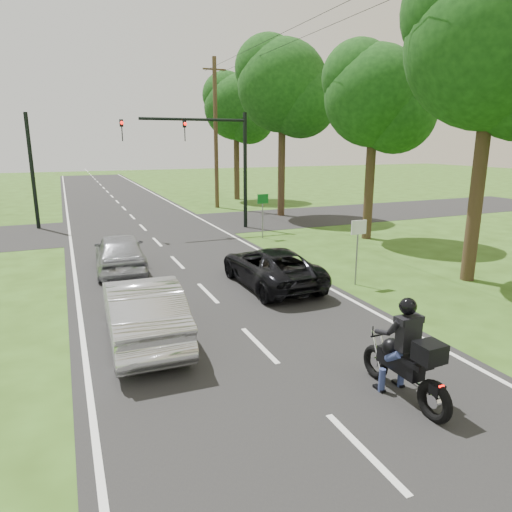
# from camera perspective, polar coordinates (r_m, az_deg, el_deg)

# --- Properties ---
(ground) EXTENTS (140.00, 140.00, 0.00)m
(ground) POSITION_cam_1_polar(r_m,az_deg,el_deg) (10.61, 0.39, -11.10)
(ground) COLOR #2D4814
(ground) RESTS_ON ground
(road) EXTENTS (8.00, 100.00, 0.01)m
(road) POSITION_cam_1_polar(r_m,az_deg,el_deg) (19.73, -11.14, 0.57)
(road) COLOR black
(road) RESTS_ON ground
(cross_road) EXTENTS (60.00, 7.00, 0.01)m
(cross_road) POSITION_cam_1_polar(r_m,az_deg,el_deg) (25.51, -13.95, 3.46)
(cross_road) COLOR black
(cross_road) RESTS_ON ground
(motorcycle_rider) EXTENTS (0.63, 2.23, 1.93)m
(motorcycle_rider) POSITION_cam_1_polar(r_m,az_deg,el_deg) (8.70, 18.39, -12.29)
(motorcycle_rider) COLOR black
(motorcycle_rider) RESTS_ON ground
(dark_suv) EXTENTS (2.11, 4.47, 1.24)m
(dark_suv) POSITION_cam_1_polar(r_m,az_deg,el_deg) (14.65, 1.86, -1.32)
(dark_suv) COLOR black
(dark_suv) RESTS_ON road
(silver_sedan) EXTENTS (1.70, 4.53, 1.48)m
(silver_sedan) POSITION_cam_1_polar(r_m,az_deg,el_deg) (10.95, -14.03, -6.46)
(silver_sedan) COLOR silver
(silver_sedan) RESTS_ON road
(silver_suv) EXTENTS (1.91, 4.26, 1.42)m
(silver_suv) POSITION_cam_1_polar(r_m,az_deg,el_deg) (16.84, -16.63, 0.45)
(silver_suv) COLOR #A2A4AA
(silver_suv) RESTS_ON road
(traffic_signal) EXTENTS (6.38, 0.44, 6.00)m
(traffic_signal) POSITION_cam_1_polar(r_m,az_deg,el_deg) (23.91, -5.64, 13.08)
(traffic_signal) COLOR black
(traffic_signal) RESTS_ON ground
(signal_pole_far) EXTENTS (0.20, 0.20, 6.00)m
(signal_pole_far) POSITION_cam_1_polar(r_m,az_deg,el_deg) (26.90, -26.18, 9.41)
(signal_pole_far) COLOR black
(signal_pole_far) RESTS_ON ground
(utility_pole_far) EXTENTS (1.60, 0.28, 10.00)m
(utility_pole_far) POSITION_cam_1_polar(r_m,az_deg,el_deg) (32.41, -5.05, 15.00)
(utility_pole_far) COLOR #503924
(utility_pole_far) RESTS_ON ground
(sign_white) EXTENTS (0.55, 0.07, 2.12)m
(sign_white) POSITION_cam_1_polar(r_m,az_deg,el_deg) (14.83, 12.65, 2.38)
(sign_white) COLOR slate
(sign_white) RESTS_ON ground
(sign_green) EXTENTS (0.55, 0.07, 2.12)m
(sign_green) POSITION_cam_1_polar(r_m,az_deg,el_deg) (21.83, 0.85, 6.37)
(sign_green) COLOR slate
(sign_green) RESTS_ON ground
(tree_row_b) EXTENTS (5.60, 5.43, 10.06)m
(tree_row_b) POSITION_cam_1_polar(r_m,az_deg,el_deg) (16.66, 28.89, 21.48)
(tree_row_b) COLOR #332316
(tree_row_b) RESTS_ON ground
(tree_row_c) EXTENTS (4.80, 4.65, 8.76)m
(tree_row_c) POSITION_cam_1_polar(r_m,az_deg,el_deg) (22.30, 15.43, 18.00)
(tree_row_c) COLOR #332316
(tree_row_c) RESTS_ON ground
(tree_row_d) EXTENTS (5.76, 5.58, 10.45)m
(tree_row_d) POSITION_cam_1_polar(r_m,az_deg,el_deg) (28.80, 4.13, 19.83)
(tree_row_d) COLOR #332316
(tree_row_d) RESTS_ON ground
(tree_row_e) EXTENTS (5.28, 5.12, 9.61)m
(tree_row_e) POSITION_cam_1_polar(r_m,az_deg,el_deg) (37.13, -1.95, 17.62)
(tree_row_e) COLOR #332316
(tree_row_e) RESTS_ON ground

